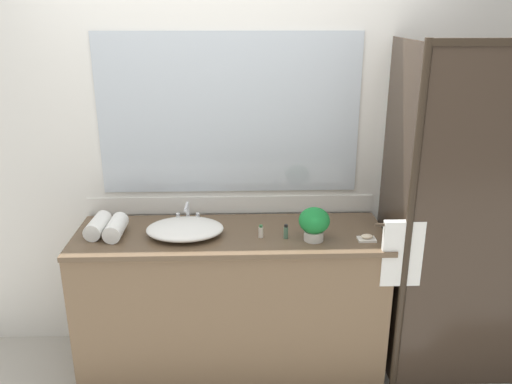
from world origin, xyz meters
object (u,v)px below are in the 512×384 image
Objects in this scene: potted_plant at (314,223)px; soap_dish at (367,238)px; amenity_bottle_lotion at (286,232)px; rolled_towel_middle at (116,228)px; sink_basin at (185,229)px; amenity_bottle_conditioner at (261,232)px; faucet at (188,216)px; rolled_towel_near_edge at (98,226)px.

potted_plant is 0.31m from soap_dish.
rolled_towel_middle is at bearing 176.01° from amenity_bottle_lotion.
sink_basin and amenity_bottle_conditioner have the same top height.
soap_dish is 1.42m from rolled_towel_middle.
soap_dish is (0.30, -0.01, -0.09)m from potted_plant.
amenity_bottle_conditioner is (0.43, -0.23, -0.01)m from faucet.
sink_basin is 0.44m from amenity_bottle_conditioner.
faucet is (0.00, 0.18, 0.01)m from sink_basin.
faucet is 2.26× the size of amenity_bottle_conditioner.
soap_dish is at bearing -5.27° from amenity_bottle_lotion.
soap_dish is at bearing -5.37° from rolled_towel_near_edge.
amenity_bottle_lotion is 0.36× the size of rolled_towel_middle.
amenity_bottle_lotion is 0.35× the size of rolled_towel_near_edge.
sink_basin is at bearing -90.00° from faucet.
faucet is 0.72× the size of rolled_towel_middle.
soap_dish is 1.53m from rolled_towel_near_edge.
sink_basin is 0.58m from amenity_bottle_lotion.
rolled_towel_middle reaches higher than amenity_bottle_lotion.
potted_plant reaches higher than sink_basin.
soap_dish is 1.19× the size of amenity_bottle_lotion.
amenity_bottle_lotion is 0.14m from amenity_bottle_conditioner.
faucet is 0.78m from potted_plant.
potted_plant is 0.80× the size of rolled_towel_near_edge.
rolled_towel_middle reaches higher than soap_dish.
rolled_towel_near_edge reaches higher than amenity_bottle_lotion.
rolled_towel_middle is (-0.83, 0.05, 0.01)m from amenity_bottle_conditioner.
faucet is 0.43m from rolled_towel_middle.
amenity_bottle_conditioner is at bearing -5.08° from rolled_towel_near_edge.
faucet is 1.70× the size of soap_dish.
potted_plant is 1.13m from rolled_towel_middle.
amenity_bottle_lotion is 1.12× the size of amenity_bottle_conditioner.
rolled_towel_middle is at bearing 175.15° from potted_plant.
faucet is 1.07m from soap_dish.
faucet is at bearing 156.83° from amenity_bottle_lotion.
rolled_towel_middle is at bearing -17.46° from rolled_towel_near_edge.
potted_plant reaches higher than amenity_bottle_lotion.
amenity_bottle_lotion is 1.08m from rolled_towel_near_edge.
potted_plant is 2.27× the size of amenity_bottle_lotion.
rolled_towel_middle is (-0.39, 0.00, 0.01)m from sink_basin.
sink_basin is 1.03m from soap_dish.
sink_basin is 1.88× the size of rolled_towel_middle.
rolled_towel_near_edge is 0.12m from rolled_towel_middle.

